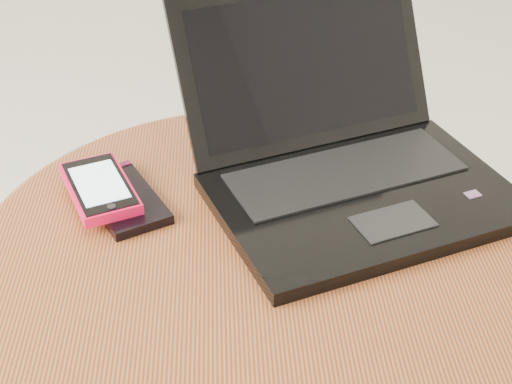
{
  "coord_description": "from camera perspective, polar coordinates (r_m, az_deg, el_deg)",
  "views": [
    {
      "loc": [
        0.05,
        -0.71,
        0.96
      ],
      "look_at": [
        0.09,
        -0.08,
        0.53
      ],
      "focal_mm": 54.4,
      "sensor_mm": 36.0,
      "label": 1
    }
  ],
  "objects": [
    {
      "name": "table",
      "position": [
        0.86,
        -0.15,
        -8.89
      ],
      "size": [
        0.59,
        0.59,
        0.47
      ],
      "color": "#503015",
      "rests_on": "ground"
    },
    {
      "name": "laptop",
      "position": [
        0.87,
        6.64,
        2.51
      ],
      "size": [
        0.4,
        0.4,
        0.19
      ],
      "color": "black",
      "rests_on": "table"
    },
    {
      "name": "phone_black",
      "position": [
        0.86,
        -9.76,
        -0.48
      ],
      "size": [
        0.12,
        0.14,
        0.01
      ],
      "color": "black",
      "rests_on": "table"
    },
    {
      "name": "phone_pink",
      "position": [
        0.86,
        -11.42,
        0.3
      ],
      "size": [
        0.1,
        0.13,
        0.01
      ],
      "color": "#FF0F45",
      "rests_on": "phone_black"
    }
  ]
}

